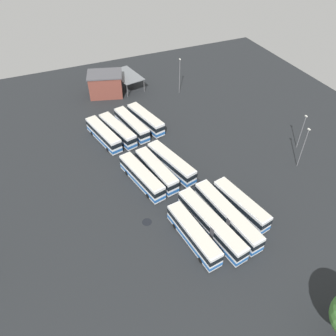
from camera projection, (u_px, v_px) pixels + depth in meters
name	position (u px, v px, depth m)	size (l,w,h in m)	color
ground_plane	(164.00, 173.00, 66.35)	(113.09, 113.09, 0.00)	black
bus_row0_slot0	(241.00, 205.00, 57.50)	(12.13, 4.68, 3.52)	silver
bus_row0_slot1	(227.00, 215.00, 55.69)	(15.62, 4.47, 3.52)	silver
bus_row0_slot2	(211.00, 224.00, 54.27)	(15.63, 4.92, 3.52)	silver
bus_row0_slot3	(193.00, 234.00, 52.75)	(12.53, 3.93, 3.52)	silver
bus_row1_slot1	(171.00, 163.00, 65.91)	(12.82, 5.54, 3.52)	silver
bus_row1_slot2	(156.00, 170.00, 64.20)	(12.30, 4.47, 3.52)	silver
bus_row1_slot3	(142.00, 177.00, 62.88)	(12.69, 5.01, 3.52)	silver
bus_row2_slot0	(146.00, 119.00, 77.62)	(12.21, 5.14, 3.52)	silver
bus_row2_slot1	(132.00, 124.00, 76.04)	(12.41, 4.68, 3.52)	silver
bus_row2_slot2	(118.00, 130.00, 74.29)	(12.41, 5.36, 3.52)	silver
bus_row2_slot3	(103.00, 134.00, 73.10)	(12.24, 5.09, 3.52)	silver
depot_building	(106.00, 84.00, 88.23)	(8.86, 10.43, 6.10)	brown
maintenance_shelter	(127.00, 75.00, 91.01)	(11.16, 7.58, 3.73)	slate
lamp_post_far_corner	(302.00, 130.00, 69.82)	(0.56, 0.28, 8.01)	slate
lamp_post_by_building	(180.00, 75.00, 87.58)	(0.56, 0.28, 9.55)	slate
lamp_post_near_entrance	(303.00, 147.00, 64.71)	(0.56, 0.28, 9.15)	slate
puddle_centre_drain	(127.00, 160.00, 69.53)	(2.86, 2.86, 0.01)	black
puddle_near_shelter	(192.00, 183.00, 64.14)	(3.86, 3.86, 0.01)	black
puddle_back_corner	(147.00, 222.00, 57.00)	(1.69, 1.69, 0.01)	black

